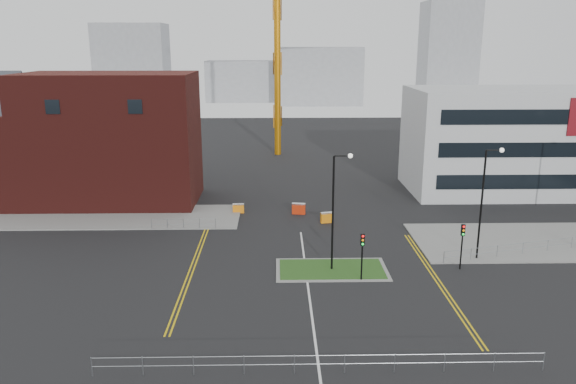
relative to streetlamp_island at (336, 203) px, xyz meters
name	(u,v)px	position (x,y,z in m)	size (l,w,h in m)	color
ground	(312,319)	(-2.22, -8.00, -5.41)	(200.00, 200.00, 0.00)	black
pavement_left	(100,217)	(-22.22, 14.00, -5.35)	(28.00, 8.00, 0.12)	slate
pavement_right	(550,241)	(19.78, 6.00, -5.35)	(24.00, 10.00, 0.12)	slate
island_kerb	(332,270)	(-0.22, 0.00, -5.37)	(8.60, 4.60, 0.08)	slate
grass_island	(332,269)	(-0.22, 0.00, -5.35)	(8.00, 4.00, 0.12)	#214316
brick_building	(84,140)	(-25.19, 20.00, 1.44)	(24.20, 10.07, 14.24)	#4A1512
office_block	(518,140)	(23.79, 23.97, 0.59)	(25.00, 12.20, 12.00)	silver
streetlamp_island	(336,203)	(0.00, 0.00, 0.00)	(1.46, 0.36, 9.18)	black
streetlamp_right_near	(485,195)	(12.00, 2.00, 0.00)	(1.46, 0.36, 9.18)	black
traffic_light_island	(362,248)	(1.78, -2.02, -2.85)	(0.28, 0.33, 3.65)	black
traffic_light_right	(462,238)	(9.78, -0.02, -2.85)	(0.28, 0.33, 3.65)	black
railing_front	(320,360)	(-2.22, -14.00, -4.63)	(24.05, 0.05, 1.10)	gray
railing_left	(183,222)	(-13.22, 10.00, -4.67)	(6.05, 0.05, 1.10)	gray
railing_right	(548,243)	(18.28, 3.50, -4.63)	(19.05, 5.05, 1.10)	gray
centre_line	(310,305)	(-2.22, -6.00, -5.41)	(0.15, 30.00, 0.01)	silver
yellow_left_a	(193,261)	(-11.22, 2.00, -5.41)	(0.12, 24.00, 0.01)	gold
yellow_left_b	(197,261)	(-10.92, 2.00, -5.41)	(0.12, 24.00, 0.01)	gold
yellow_right_a	(435,280)	(7.28, -2.00, -5.41)	(0.12, 20.00, 0.01)	gold
yellow_right_b	(439,280)	(7.58, -2.00, -5.41)	(0.12, 20.00, 0.01)	gold
skyline_a	(133,67)	(-42.22, 112.00, 5.59)	(18.00, 12.00, 22.00)	gray
skyline_b	(319,76)	(7.78, 122.00, 2.59)	(24.00, 12.00, 16.00)	gray
skyline_c	(448,55)	(42.78, 117.00, 8.59)	(14.00, 12.00, 28.00)	gray
skyline_d	(257,81)	(-10.22, 132.00, 0.59)	(30.00, 12.00, 12.00)	gray
barrier_left	(238,208)	(-8.41, 15.34, -4.89)	(1.17, 0.42, 0.97)	orange
barrier_mid	(299,208)	(-2.19, 14.82, -4.80)	(1.40, 0.65, 1.13)	red
barrier_right	(327,217)	(0.47, 11.88, -4.84)	(1.30, 0.67, 1.05)	orange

